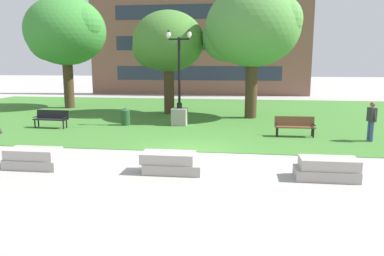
{
  "coord_description": "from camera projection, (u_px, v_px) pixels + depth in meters",
  "views": [
    {
      "loc": [
        2.06,
        -13.79,
        3.46
      ],
      "look_at": [
        0.4,
        -1.4,
        1.2
      ],
      "focal_mm": 35.0,
      "sensor_mm": 36.0,
      "label": 1
    }
  ],
  "objects": [
    {
      "name": "building_facade_distant",
      "position": [
        198.0,
        33.0,
        37.45
      ],
      "size": [
        22.26,
        1.03,
        12.38
      ],
      "color": "brown",
      "rests_on": "ground"
    },
    {
      "name": "tree_near_left",
      "position": [
        168.0,
        43.0,
        23.86
      ],
      "size": [
        4.76,
        4.53,
        6.58
      ],
      "color": "#42301E",
      "rests_on": "grass_lawn"
    },
    {
      "name": "park_bench_near_right",
      "position": [
        51.0,
        118.0,
        19.39
      ],
      "size": [
        1.83,
        0.62,
        0.9
      ],
      "color": "black",
      "rests_on": "grass_lawn"
    },
    {
      "name": "park_bench_near_left",
      "position": [
        295.0,
        125.0,
        17.17
      ],
      "size": [
        1.81,
        0.58,
        0.9
      ],
      "color": "brown",
      "rests_on": "grass_lawn"
    },
    {
      "name": "trash_bin",
      "position": [
        126.0,
        116.0,
        20.15
      ],
      "size": [
        0.49,
        0.49,
        0.96
      ],
      "color": "#234C28",
      "rests_on": "grass_lawn"
    },
    {
      "name": "lamp_post_right",
      "position": [
        179.0,
        106.0,
        20.09
      ],
      "size": [
        1.32,
        0.8,
        5.04
      ],
      "color": "gray",
      "rests_on": "grass_lawn"
    },
    {
      "name": "concrete_block_left",
      "position": [
        171.0,
        163.0,
        11.69
      ],
      "size": [
        1.89,
        0.9,
        0.64
      ],
      "color": "#9E9991",
      "rests_on": "ground"
    },
    {
      "name": "grass_lawn",
      "position": [
        209.0,
        115.0,
        24.09
      ],
      "size": [
        40.0,
        20.0,
        0.02
      ],
      "primitive_type": "cube",
      "color": "#3D752D",
      "rests_on": "ground"
    },
    {
      "name": "person_bystander_near_lawn",
      "position": [
        371.0,
        119.0,
        16.04
      ],
      "size": [
        0.32,
        0.62,
        1.71
      ],
      "color": "#384C7A",
      "rests_on": "grass_lawn"
    },
    {
      "name": "tree_near_right",
      "position": [
        252.0,
        28.0,
        21.92
      ],
      "size": [
        5.81,
        5.54,
        7.77
      ],
      "color": "#42301E",
      "rests_on": "grass_lawn"
    },
    {
      "name": "concrete_block_right",
      "position": [
        327.0,
        169.0,
        11.03
      ],
      "size": [
        1.8,
        0.9,
        0.64
      ],
      "color": "#9E9991",
      "rests_on": "ground"
    },
    {
      "name": "ground_plane",
      "position": [
        186.0,
        152.0,
        14.34
      ],
      "size": [
        140.0,
        140.0,
        0.0
      ],
      "primitive_type": "plane",
      "color": "#A3A09B"
    },
    {
      "name": "tree_far_right",
      "position": [
        65.0,
        32.0,
        26.75
      ],
      "size": [
        5.99,
        5.7,
        7.95
      ],
      "color": "#42301E",
      "rests_on": "grass_lawn"
    },
    {
      "name": "concrete_block_center",
      "position": [
        34.0,
        159.0,
        12.21
      ],
      "size": [
        1.8,
        0.9,
        0.64
      ],
      "color": "#9E9991",
      "rests_on": "ground"
    }
  ]
}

